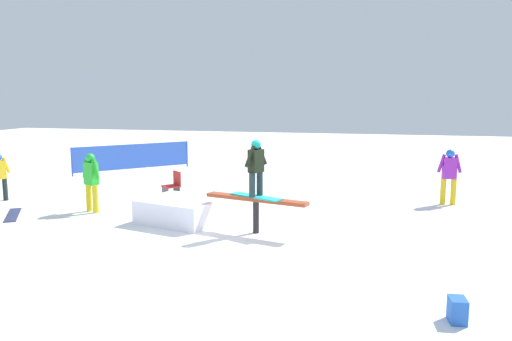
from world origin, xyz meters
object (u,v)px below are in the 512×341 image
Objects in this scene: bystander_green at (91,179)px; bystander_purple at (449,174)px; main_rider_on_rail at (256,169)px; backpack_on_snow at (457,310)px; rail_feature at (256,203)px; folding_chair at (173,188)px; loose_snowboard_navy at (13,215)px.

bystander_green is 9.77m from bystander_purple.
main_rider_on_rail reaches higher than backpack_on_snow.
main_rider_on_rail is 0.83× the size of bystander_purple.
rail_feature is 2.78× the size of folding_chair.
rail_feature is at bearing 11.15° from bystander_green.
folding_chair is at bearing -137.83° from backpack_on_snow.
backpack_on_snow is (10.18, -3.73, 0.16)m from loose_snowboard_navy.
bystander_green is at bearing 81.04° from loose_snowboard_navy.
bystander_purple reaches higher than backpack_on_snow.
bystander_purple reaches higher than rail_feature.
rail_feature is 5.24m from backpack_on_snow.
main_rider_on_rail is 3.81× the size of backpack_on_snow.
bystander_purple is at bearing 52.65° from folding_chair.
folding_chair is at bearing 154.48° from rail_feature.
folding_chair is (-7.67, -1.54, -0.46)m from bystander_purple.
folding_chair is (-3.14, 2.62, -1.03)m from main_rider_on_rail.
bystander_green reaches higher than loose_snowboard_navy.
bystander_green is at bearing -168.40° from bystander_purple.
main_rider_on_rail reaches higher than bystander_green.
loose_snowboard_navy is at bearing -155.27° from main_rider_on_rail.
bystander_purple is (9.22, 3.24, 0.00)m from bystander_green.
main_rider_on_rail is at bearing 55.01° from loose_snowboard_navy.
rail_feature is at bearing -139.83° from backpack_on_snow.
main_rider_on_rail is at bearing 0.00° from rail_feature.
main_rider_on_rail reaches higher than bystander_purple.
backpack_on_snow is (3.73, -3.65, -0.52)m from rail_feature.
backpack_on_snow is (3.73, -3.65, -1.27)m from main_rider_on_rail.
loose_snowboard_navy is 4.59× the size of backpack_on_snow.
backpack_on_snow is at bearing -18.97° from main_rider_on_rail.
rail_feature is 4.77m from bystander_green.
main_rider_on_rail is at bearing -139.83° from backpack_on_snow.
folding_chair is at bearing 165.60° from main_rider_on_rail.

